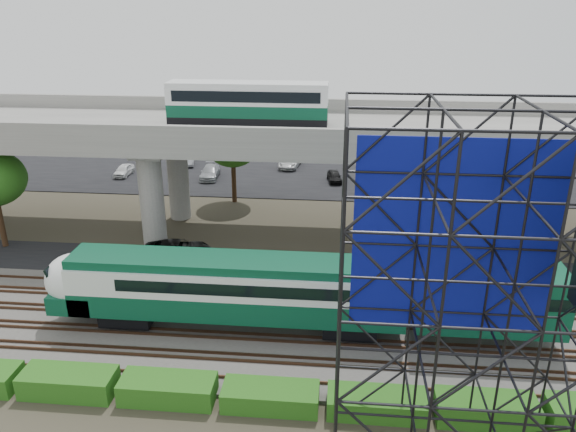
# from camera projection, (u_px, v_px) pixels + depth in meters

# --- Properties ---
(ground) EXTENTS (140.00, 140.00, 0.00)m
(ground) POSITION_uv_depth(u_px,v_px,m) (262.00, 352.00, 30.98)
(ground) COLOR #474233
(ground) RESTS_ON ground
(ballast_bed) EXTENTS (90.00, 12.00, 0.20)m
(ballast_bed) POSITION_uv_depth(u_px,v_px,m) (267.00, 330.00, 32.80)
(ballast_bed) COLOR slate
(ballast_bed) RESTS_ON ground
(service_road) EXTENTS (90.00, 5.00, 0.08)m
(service_road) POSITION_uv_depth(u_px,v_px,m) (282.00, 266.00, 40.70)
(service_road) COLOR black
(service_road) RESTS_ON ground
(parking_lot) EXTENTS (90.00, 18.00, 0.08)m
(parking_lot) POSITION_uv_depth(u_px,v_px,m) (304.00, 173.00, 62.49)
(parking_lot) COLOR black
(parking_lot) RESTS_ON ground
(harbor_water) EXTENTS (140.00, 40.00, 0.03)m
(harbor_water) POSITION_uv_depth(u_px,v_px,m) (314.00, 130.00, 82.91)
(harbor_water) COLOR #456572
(harbor_water) RESTS_ON ground
(rail_tracks) EXTENTS (90.00, 9.52, 0.16)m
(rail_tracks) POSITION_uv_depth(u_px,v_px,m) (267.00, 328.00, 32.73)
(rail_tracks) COLOR #472D1E
(rail_tracks) RESTS_ON ballast_bed
(commuter_train) EXTENTS (29.30, 3.06, 4.30)m
(commuter_train) POSITION_uv_depth(u_px,v_px,m) (273.00, 289.00, 31.75)
(commuter_train) COLOR black
(commuter_train) RESTS_ON rail_tracks
(overpass) EXTENTS (80.00, 12.00, 12.40)m
(overpass) POSITION_uv_depth(u_px,v_px,m) (286.00, 138.00, 42.85)
(overpass) COLOR #9E9B93
(overpass) RESTS_ON ground
(scaffold_tower) EXTENTS (9.36, 6.36, 15.00)m
(scaffold_tower) POSITION_uv_depth(u_px,v_px,m) (465.00, 320.00, 20.10)
(scaffold_tower) COLOR black
(scaffold_tower) RESTS_ON ground
(hedge_strip) EXTENTS (34.60, 1.80, 1.20)m
(hedge_strip) POSITION_uv_depth(u_px,v_px,m) (271.00, 396.00, 26.70)
(hedge_strip) COLOR #205A14
(hedge_strip) RESTS_ON ground
(trees) EXTENTS (40.94, 16.94, 7.69)m
(trees) POSITION_uv_depth(u_px,v_px,m) (231.00, 169.00, 44.36)
(trees) COLOR #382314
(trees) RESTS_ON ground
(suv) EXTENTS (5.33, 3.00, 1.41)m
(suv) POSITION_uv_depth(u_px,v_px,m) (178.00, 250.00, 41.61)
(suv) COLOR black
(suv) RESTS_ON service_road
(parked_cars) EXTENTS (37.71, 9.71, 1.31)m
(parked_cars) POSITION_uv_depth(u_px,v_px,m) (312.00, 168.00, 61.85)
(parked_cars) COLOR white
(parked_cars) RESTS_ON parking_lot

